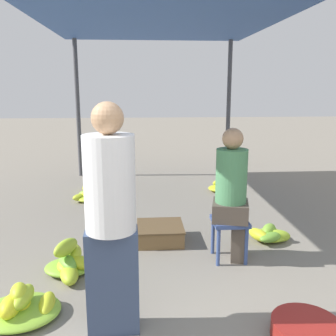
# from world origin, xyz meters

# --- Properties ---
(canopy_post_back_left) EXTENTS (0.08, 0.08, 2.56)m
(canopy_post_back_left) POSITION_xyz_m (-1.44, 5.81, 1.28)
(canopy_post_back_left) COLOR #4C4C51
(canopy_post_back_left) RESTS_ON ground
(canopy_post_back_right) EXTENTS (0.08, 0.08, 2.56)m
(canopy_post_back_right) POSITION_xyz_m (1.44, 5.81, 1.28)
(canopy_post_back_right) COLOR #4C4C51
(canopy_post_back_right) RESTS_ON ground
(canopy_tarp) EXTENTS (3.28, 5.91, 0.04)m
(canopy_tarp) POSITION_xyz_m (0.00, 3.06, 2.58)
(canopy_tarp) COLOR #33569E
(canopy_tarp) RESTS_ON canopy_post_front_left
(vendor_foreground) EXTENTS (0.36, 0.35, 1.60)m
(vendor_foreground) POSITION_xyz_m (-0.48, 0.99, 0.83)
(vendor_foreground) COLOR #384766
(vendor_foreground) RESTS_ON ground
(stool) EXTENTS (0.34, 0.34, 0.42)m
(stool) POSITION_xyz_m (0.59, 2.02, 0.33)
(stool) COLOR #384C84
(stool) RESTS_ON ground
(vendor_seated) EXTENTS (0.41, 0.41, 1.32)m
(vendor_seated) POSITION_xyz_m (0.61, 2.02, 0.68)
(vendor_seated) COLOR #4C4238
(vendor_seated) RESTS_ON ground
(basin_black) EXTENTS (0.47, 0.47, 0.14)m
(basin_black) POSITION_xyz_m (0.83, 0.76, 0.07)
(basin_black) COLOR maroon
(basin_black) RESTS_ON ground
(banana_pile_left_0) EXTENTS (0.51, 0.53, 0.25)m
(banana_pile_left_0) POSITION_xyz_m (-1.02, 4.72, 0.09)
(banana_pile_left_0) COLOR #B1CB2D
(banana_pile_left_0) RESTS_ON ground
(banana_pile_left_1) EXTENTS (0.48, 0.62, 0.33)m
(banana_pile_left_1) POSITION_xyz_m (-0.93, 1.83, 0.10)
(banana_pile_left_1) COLOR #CCD628
(banana_pile_left_1) RESTS_ON ground
(banana_pile_left_2) EXTENTS (0.51, 0.38, 0.17)m
(banana_pile_left_2) POSITION_xyz_m (-1.05, 4.09, 0.07)
(banana_pile_left_2) COLOR #86BA34
(banana_pile_left_2) RESTS_ON ground
(banana_pile_left_3) EXTENTS (0.60, 0.52, 0.26)m
(banana_pile_left_3) POSITION_xyz_m (-1.17, 1.17, 0.08)
(banana_pile_left_3) COLOR yellow
(banana_pile_left_3) RESTS_ON ground
(banana_pile_right_0) EXTENTS (0.48, 0.46, 0.18)m
(banana_pile_right_0) POSITION_xyz_m (1.15, 2.43, 0.07)
(banana_pile_right_0) COLOR #CAD528
(banana_pile_right_0) RESTS_ON ground
(banana_pile_right_1) EXTENTS (0.52, 0.39, 0.21)m
(banana_pile_right_1) POSITION_xyz_m (1.08, 4.48, 0.08)
(banana_pile_right_1) COLOR yellow
(banana_pile_right_1) RESTS_ON ground
(crate_near) EXTENTS (0.51, 0.51, 0.19)m
(crate_near) POSITION_xyz_m (-0.07, 2.51, 0.09)
(crate_near) COLOR brown
(crate_near) RESTS_ON ground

